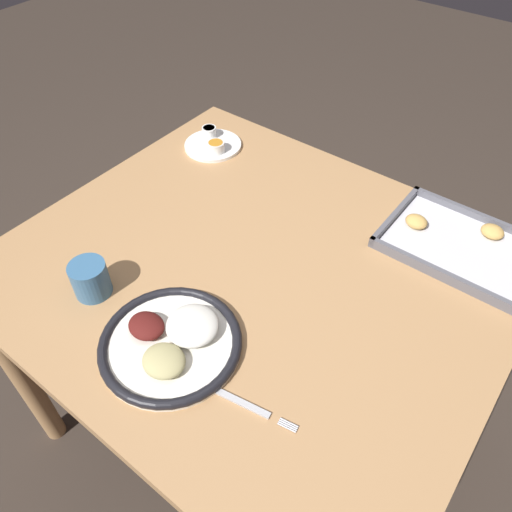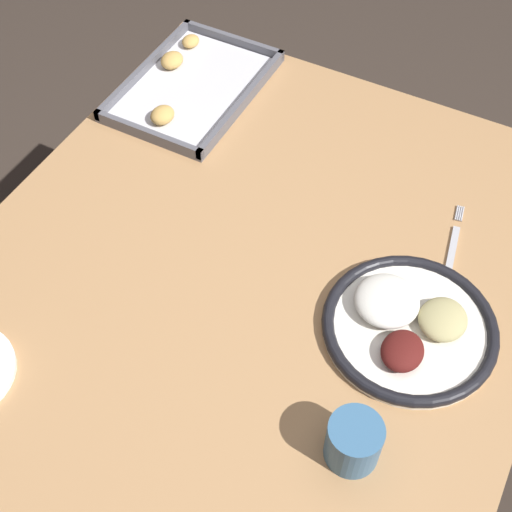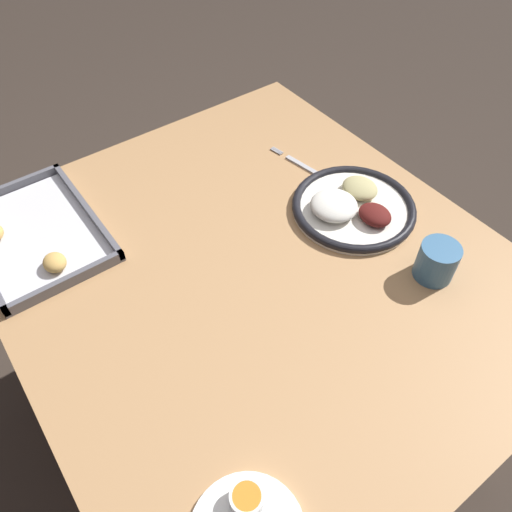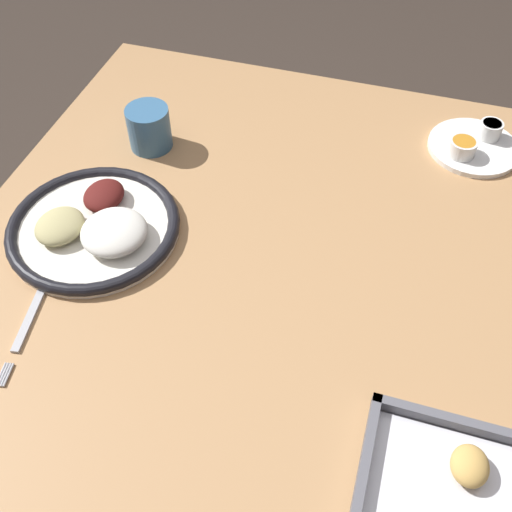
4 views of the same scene
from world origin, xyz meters
TOP-DOWN VIEW (x-y plane):
  - ground_plane at (0.00, 0.00)m, footprint 8.00×8.00m
  - dining_table at (0.00, 0.00)m, footprint 1.09×0.96m
  - dinner_plate at (-0.00, -0.27)m, footprint 0.28×0.28m
  - fork at (0.17, -0.29)m, footprint 0.22×0.05m
  - baking_tray at (0.35, 0.34)m, footprint 0.36×0.25m
  - drinking_cup at (-0.23, -0.27)m, footprint 0.08×0.08m

SIDE VIEW (x-z plane):
  - ground_plane at x=0.00m, z-range 0.00..0.00m
  - dining_table at x=0.00m, z-range 0.27..1.02m
  - fork at x=0.17m, z-range 0.75..0.76m
  - baking_tray at x=0.35m, z-range 0.74..0.78m
  - dinner_plate at x=0.00m, z-range 0.74..0.79m
  - drinking_cup at x=-0.23m, z-range 0.75..0.83m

